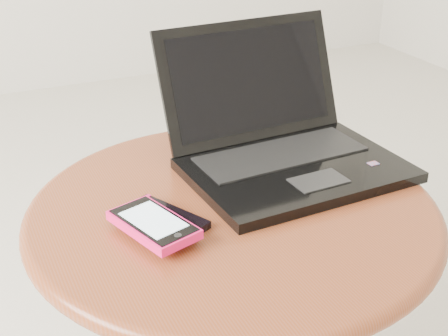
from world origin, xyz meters
name	(u,v)px	position (x,y,z in m)	size (l,w,h in m)	color
table	(233,262)	(0.11, -0.09, 0.39)	(0.62, 0.62, 0.49)	brown
laptop	(282,143)	(0.24, 0.00, 0.53)	(0.35, 0.33, 0.21)	black
phone_black	(162,219)	(-0.01, -0.10, 0.50)	(0.11, 0.14, 0.01)	black
phone_pink	(153,224)	(-0.03, -0.12, 0.51)	(0.10, 0.14, 0.02)	#FF1768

